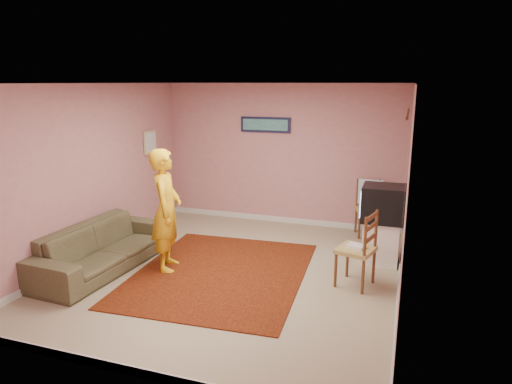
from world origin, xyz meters
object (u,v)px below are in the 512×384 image
(sofa, at_px, (103,247))
(chair_b, at_px, (356,241))
(person, at_px, (166,210))
(chair_a, at_px, (370,203))
(tv_cabinet, at_px, (381,242))
(crt_tv, at_px, (383,203))

(sofa, bearing_deg, chair_b, -76.86)
(chair_b, bearing_deg, person, -68.82)
(chair_a, distance_m, person, 3.53)
(person, bearing_deg, chair_b, -102.53)
(chair_a, height_order, person, person)
(person, bearing_deg, tv_cabinet, -86.20)
(crt_tv, xyz_separation_m, person, (-2.87, -1.19, -0.04))
(sofa, relative_size, person, 1.28)
(tv_cabinet, bearing_deg, crt_tv, -179.56)
(sofa, distance_m, person, 1.08)
(chair_a, bearing_deg, sofa, -157.94)
(tv_cabinet, relative_size, person, 0.37)
(chair_b, bearing_deg, crt_tv, 178.90)
(chair_a, xyz_separation_m, chair_b, (0.01, -2.09, 0.02))
(sofa, bearing_deg, person, -66.93)
(tv_cabinet, distance_m, chair_b, 0.99)
(chair_b, relative_size, person, 0.32)
(crt_tv, relative_size, person, 0.36)
(tv_cabinet, relative_size, crt_tv, 1.05)
(chair_b, bearing_deg, tv_cabinet, 178.54)
(chair_b, bearing_deg, chair_a, -164.75)
(tv_cabinet, bearing_deg, chair_b, -106.47)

